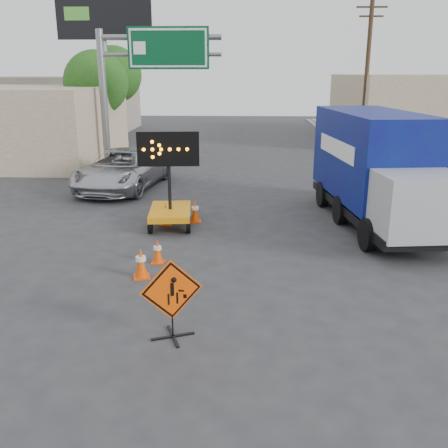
# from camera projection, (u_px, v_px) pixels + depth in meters

# --- Properties ---
(ground) EXTENTS (100.00, 100.00, 0.00)m
(ground) POSITION_uv_depth(u_px,v_px,m) (202.00, 353.00, 8.84)
(ground) COLOR #2D2D30
(ground) RESTS_ON ground
(curb_right) EXTENTS (0.40, 60.00, 0.12)m
(curb_right) POSITION_uv_depth(u_px,v_px,m) (386.00, 179.00, 22.87)
(curb_right) COLOR gray
(curb_right) RESTS_ON ground
(sidewalk_right) EXTENTS (4.00, 60.00, 0.15)m
(sidewalk_right) POSITION_uv_depth(u_px,v_px,m) (437.00, 179.00, 22.77)
(sidewalk_right) COLOR gray
(sidewalk_right) RESTS_ON ground
(storefront_left_far) EXTENTS (12.00, 10.00, 4.40)m
(storefront_left_far) POSITION_uv_depth(u_px,v_px,m) (56.00, 104.00, 41.30)
(storefront_left_far) COLOR gray
(storefront_left_far) RESTS_ON ground
(building_right_far) EXTENTS (10.00, 14.00, 4.60)m
(building_right_far) POSITION_uv_depth(u_px,v_px,m) (414.00, 107.00, 36.31)
(building_right_far) COLOR beige
(building_right_far) RESTS_ON ground
(highway_gantry) EXTENTS (6.18, 0.38, 6.90)m
(highway_gantry) POSITION_uv_depth(u_px,v_px,m) (142.00, 66.00, 24.70)
(highway_gantry) COLOR slate
(highway_gantry) RESTS_ON ground
(billboard) EXTENTS (6.10, 0.54, 9.85)m
(billboard) POSITION_uv_depth(u_px,v_px,m) (104.00, 30.00, 31.75)
(billboard) COLOR slate
(billboard) RESTS_ON ground
(utility_pole_far) EXTENTS (1.80, 0.26, 9.00)m
(utility_pole_far) POSITION_uv_depth(u_px,v_px,m) (367.00, 74.00, 30.09)
(utility_pole_far) COLOR #3F2F1B
(utility_pole_far) RESTS_ON ground
(tree_left_near) EXTENTS (3.71, 3.71, 6.03)m
(tree_left_near) POSITION_uv_depth(u_px,v_px,m) (96.00, 83.00, 28.97)
(tree_left_near) COLOR #3F2F1B
(tree_left_near) RESTS_ON ground
(tree_left_far) EXTENTS (4.10, 4.10, 6.66)m
(tree_left_far) POSITION_uv_depth(u_px,v_px,m) (114.00, 75.00, 36.53)
(tree_left_far) COLOR #3F2F1B
(tree_left_far) RESTS_ON ground
(construction_sign) EXTENTS (1.11, 0.80, 1.56)m
(construction_sign) POSITION_uv_depth(u_px,v_px,m) (172.00, 297.00, 9.13)
(construction_sign) COLOR black
(construction_sign) RESTS_ON ground
(arrow_board) EXTENTS (1.92, 2.24, 3.03)m
(arrow_board) POSITION_uv_depth(u_px,v_px,m) (170.00, 206.00, 15.95)
(arrow_board) COLOR orange
(arrow_board) RESTS_ON ground
(pickup_truck) EXTENTS (3.53, 6.26, 1.65)m
(pickup_truck) POSITION_uv_depth(u_px,v_px,m) (123.00, 169.00, 21.17)
(pickup_truck) COLOR #B2B4B9
(pickup_truck) RESTS_ON ground
(box_truck) EXTENTS (3.04, 7.72, 3.57)m
(box_truck) POSITION_uv_depth(u_px,v_px,m) (376.00, 175.00, 15.98)
(box_truck) COLOR black
(box_truck) RESTS_ON ground
(cone_a) EXTENTS (0.47, 0.47, 0.76)m
(cone_a) POSITION_uv_depth(u_px,v_px,m) (141.00, 263.00, 12.00)
(cone_a) COLOR #EB4904
(cone_a) RESTS_ON ground
(cone_b) EXTENTS (0.34, 0.34, 0.65)m
(cone_b) POSITION_uv_depth(u_px,v_px,m) (158.00, 251.00, 12.94)
(cone_b) COLOR #EB4904
(cone_b) RESTS_ON ground
(cone_c) EXTENTS (0.43, 0.43, 0.75)m
(cone_c) POSITION_uv_depth(u_px,v_px,m) (195.00, 211.00, 16.48)
(cone_c) COLOR #EB4904
(cone_c) RESTS_ON ground
(cone_d) EXTENTS (0.39, 0.39, 0.72)m
(cone_d) POSITION_uv_depth(u_px,v_px,m) (166.00, 214.00, 16.20)
(cone_d) COLOR #EB4904
(cone_d) RESTS_ON ground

